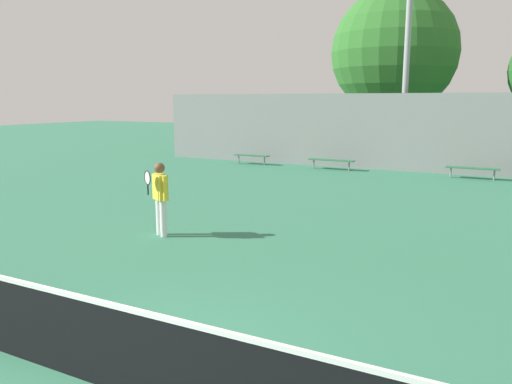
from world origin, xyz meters
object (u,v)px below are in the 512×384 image
bench_adjacent_court (331,160)px  light_pole_near_left (408,31)px  bench_courtside_near (472,169)px  tree_green_tall (394,52)px  tennis_net (121,349)px  bench_by_gate (251,156)px  tennis_player (160,194)px

bench_adjacent_court → light_pole_near_left: light_pole_near_left is taller
bench_courtside_near → bench_adjacent_court: 5.53m
light_pole_near_left → tree_green_tall: 6.67m
light_pole_near_left → bench_courtside_near: bearing=-25.9°
tennis_net → bench_courtside_near: 16.81m
bench_courtside_near → tree_green_tall: (-4.83, 7.79, 5.04)m
bench_courtside_near → bench_by_gate: size_ratio=1.12×
tennis_player → bench_by_gate: size_ratio=0.95×
bench_adjacent_court → bench_by_gate: 3.84m
light_pole_near_left → bench_by_gate: bearing=-167.7°
tennis_player → light_pole_near_left: 14.20m
tree_green_tall → bench_by_gate: bearing=-120.2°
bench_adjacent_court → bench_by_gate: size_ratio=1.17×
tree_green_tall → bench_courtside_near: bearing=-58.2°
bench_by_gate → tennis_player: bearing=-71.1°
tennis_player → bench_courtside_near: bearing=93.3°
tennis_net → bench_adjacent_court: bearing=102.1°
tennis_net → tree_green_tall: (-2.88, 24.49, 4.94)m
bench_courtside_near → tree_green_tall: size_ratio=0.21×
tennis_player → tree_green_tall: size_ratio=0.18×
bench_by_gate → light_pole_near_left: size_ratio=0.18×
light_pole_near_left → tree_green_tall: size_ratio=1.09×
bench_by_gate → light_pole_near_left: bearing=12.3°
light_pole_near_left → tree_green_tall: bearing=106.8°
bench_by_gate → tree_green_tall: bearing=59.8°
tennis_net → tennis_player: size_ratio=7.24×
tree_green_tall → tennis_player: bearing=-91.5°
tree_green_tall → bench_adjacent_court: bearing=-95.2°
bench_adjacent_court → bench_by_gate: (-3.84, -0.00, -0.00)m
tennis_net → bench_by_gate: bearing=113.9°
tennis_net → bench_by_gate: 18.27m
bench_adjacent_court → tree_green_tall: (0.70, 7.79, 5.04)m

